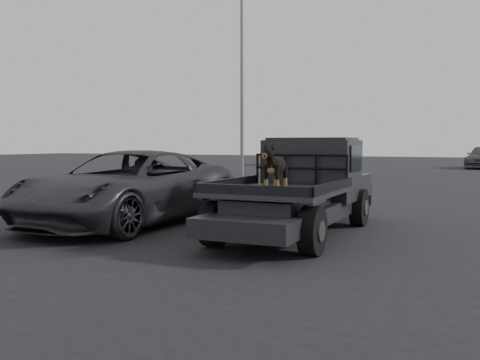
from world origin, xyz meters
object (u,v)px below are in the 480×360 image
at_px(dog, 276,169).
at_px(flatbed_ute, 297,210).
at_px(parked_suv, 129,187).
at_px(distant_car_a, 292,154).
at_px(floodlight_near, 242,34).

bearing_deg(dog, flatbed_ute, 97.97).
xyz_separation_m(parked_suv, distant_car_a, (-6.78, 29.52, 0.05)).
bearing_deg(parked_suv, distant_car_a, 104.29).
distance_m(flatbed_ute, dog, 1.91).
xyz_separation_m(dog, distant_car_a, (-10.63, 30.97, -0.47)).
bearing_deg(flatbed_ute, distant_car_a, 109.54).
bearing_deg(flatbed_ute, floodlight_near, 118.29).
distance_m(dog, floodlight_near, 19.01).
bearing_deg(dog, floodlight_near, 116.41).
height_order(flatbed_ute, dog, dog).
distance_m(dog, distant_car_a, 32.74).
bearing_deg(flatbed_ute, dog, -82.03).
height_order(flatbed_ute, distant_car_a, distant_car_a).
height_order(dog, parked_suv, dog).
bearing_deg(floodlight_near, dog, -63.59).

